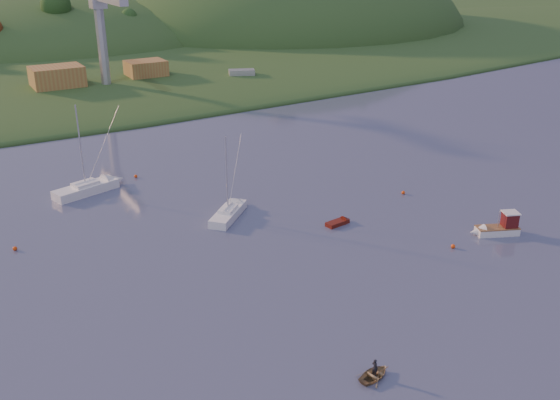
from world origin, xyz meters
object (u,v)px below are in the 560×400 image
fishing_boat (494,228)px  sailboat_far (86,188)px  canoe (374,375)px  red_tender (341,221)px  sailboat_near (228,213)px

fishing_boat → sailboat_far: (-38.53, 38.98, -0.03)m
canoe → red_tender: size_ratio=0.81×
sailboat_far → red_tender: (24.70, -26.78, -0.55)m
fishing_boat → sailboat_far: bearing=-21.2°
red_tender → sailboat_far: bearing=125.8°
fishing_boat → red_tender: (-13.82, 12.20, -0.58)m
sailboat_near → canoe: bearing=-139.3°
fishing_boat → canoe: size_ratio=2.04×
sailboat_near → red_tender: sailboat_near is taller
fishing_boat → sailboat_near: bearing=-15.8°
fishing_boat → sailboat_near: sailboat_near is taller
red_tender → fishing_boat: bearing=-48.4°
fishing_boat → canoe: fishing_boat is taller
sailboat_near → sailboat_far: 22.26m
sailboat_far → canoe: (9.02, -52.42, -0.49)m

